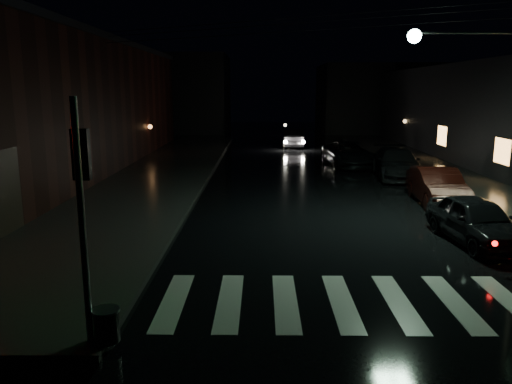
{
  "coord_description": "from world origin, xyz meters",
  "views": [
    {
      "loc": [
        0.68,
        -9.46,
        4.45
      ],
      "look_at": [
        0.52,
        4.37,
        1.6
      ],
      "focal_mm": 35.0,
      "sensor_mm": 36.0,
      "label": 1
    }
  ],
  "objects_px": {
    "parked_car_b": "(437,186)",
    "parked_car_c": "(396,163)",
    "parked_car_d": "(349,154)",
    "oncoming_car": "(294,138)",
    "parked_car_a": "(476,220)"
  },
  "relations": [
    {
      "from": "parked_car_c",
      "to": "parked_car_d",
      "type": "bearing_deg",
      "value": 120.53
    },
    {
      "from": "parked_car_a",
      "to": "parked_car_d",
      "type": "distance_m",
      "value": 15.0
    },
    {
      "from": "parked_car_a",
      "to": "oncoming_car",
      "type": "height_order",
      "value": "oncoming_car"
    },
    {
      "from": "parked_car_a",
      "to": "parked_car_d",
      "type": "bearing_deg",
      "value": 88.55
    },
    {
      "from": "parked_car_c",
      "to": "oncoming_car",
      "type": "height_order",
      "value": "parked_car_c"
    },
    {
      "from": "parked_car_d",
      "to": "oncoming_car",
      "type": "bearing_deg",
      "value": 99.76
    },
    {
      "from": "parked_car_a",
      "to": "oncoming_car",
      "type": "xyz_separation_m",
      "value": [
        -3.78,
        25.03,
        0.02
      ]
    },
    {
      "from": "parked_car_c",
      "to": "parked_car_d",
      "type": "distance_m",
      "value": 4.17
    },
    {
      "from": "parked_car_c",
      "to": "oncoming_car",
      "type": "bearing_deg",
      "value": 112.57
    },
    {
      "from": "parked_car_a",
      "to": "oncoming_car",
      "type": "relative_size",
      "value": 0.93
    },
    {
      "from": "parked_car_a",
      "to": "parked_car_b",
      "type": "relative_size",
      "value": 0.92
    },
    {
      "from": "parked_car_b",
      "to": "parked_car_c",
      "type": "distance_m",
      "value": 6.08
    },
    {
      "from": "parked_car_c",
      "to": "parked_car_d",
      "type": "xyz_separation_m",
      "value": [
        -1.8,
        3.76,
        -0.03
      ]
    },
    {
      "from": "parked_car_d",
      "to": "oncoming_car",
      "type": "xyz_separation_m",
      "value": [
        -2.6,
        10.07,
        -0.01
      ]
    },
    {
      "from": "parked_car_a",
      "to": "parked_car_d",
      "type": "relative_size",
      "value": 0.78
    }
  ]
}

